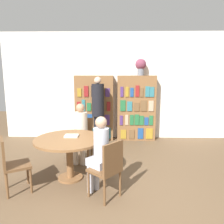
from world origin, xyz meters
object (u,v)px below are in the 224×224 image
at_px(bookshelf_right, 136,108).
at_px(chair_far_side, 108,167).
at_px(bookshelf_left, 94,108).
at_px(seated_reader_left, 80,129).
at_px(reading_table, 69,145).
at_px(chair_left_side, 83,136).
at_px(librarian_standing, 98,103).
at_px(seated_reader_right, 99,152).
at_px(chair_near_camera, 11,162).
at_px(flower_vase, 141,66).

height_order(bookshelf_right, chair_far_side, bookshelf_right).
relative_size(bookshelf_left, seated_reader_left, 1.44).
bearing_deg(reading_table, chair_left_side, 84.47).
relative_size(bookshelf_right, chair_left_side, 2.01).
distance_m(reading_table, chair_left_side, 0.95).
xyz_separation_m(seated_reader_left, librarian_standing, (0.28, 1.15, 0.38)).
bearing_deg(seated_reader_right, bookshelf_left, 48.63).
distance_m(bookshelf_left, reading_table, 2.44).
distance_m(chair_near_camera, seated_reader_left, 1.54).
bearing_deg(chair_near_camera, flower_vase, 111.14).
bearing_deg(seated_reader_right, chair_left_side, 59.80).
height_order(chair_far_side, librarian_standing, librarian_standing).
bearing_deg(bookshelf_right, reading_table, -119.78).
distance_m(chair_far_side, librarian_standing, 2.63).
xyz_separation_m(reading_table, chair_near_camera, (-0.81, -0.48, -0.12)).
relative_size(bookshelf_left, seated_reader_right, 1.45).
height_order(chair_near_camera, seated_reader_left, seated_reader_left).
bearing_deg(chair_left_side, bookshelf_right, -125.62).
xyz_separation_m(bookshelf_left, bookshelf_right, (1.18, -0.00, 0.00)).
height_order(bookshelf_left, flower_vase, flower_vase).
distance_m(bookshelf_left, chair_far_side, 3.11).
height_order(flower_vase, reading_table, flower_vase).
bearing_deg(reading_table, seated_reader_right, -41.53).
bearing_deg(seated_reader_right, reading_table, 90.00).
height_order(bookshelf_right, chair_near_camera, bookshelf_right).
relative_size(seated_reader_right, librarian_standing, 0.70).
bearing_deg(seated_reader_right, chair_near_camera, 130.56).
bearing_deg(librarian_standing, reading_table, -100.38).
height_order(chair_left_side, librarian_standing, librarian_standing).
bearing_deg(bookshelf_left, chair_far_side, -80.61).
height_order(reading_table, librarian_standing, librarian_standing).
height_order(bookshelf_left, chair_near_camera, bookshelf_left).
bearing_deg(chair_near_camera, seated_reader_left, 113.97).
height_order(reading_table, seated_reader_right, seated_reader_right).
bearing_deg(chair_near_camera, bookshelf_left, 130.21).
xyz_separation_m(chair_left_side, librarian_standing, (0.26, 0.98, 0.59)).
height_order(chair_left_side, chair_far_side, same).
distance_m(reading_table, seated_reader_right, 0.76).
xyz_separation_m(flower_vase, librarian_standing, (-1.13, -0.51, -0.97)).
distance_m(chair_near_camera, chair_far_side, 1.53).
bearing_deg(seated_reader_left, seated_reader_right, 116.83).
bearing_deg(bookshelf_right, bookshelf_left, 179.99).
bearing_deg(chair_left_side, seated_reader_right, 113.80).
distance_m(flower_vase, reading_table, 3.19).
height_order(bookshelf_right, seated_reader_left, bookshelf_right).
bearing_deg(seated_reader_right, flower_vase, 24.08).
bearing_deg(bookshelf_left, flower_vase, 0.21).
xyz_separation_m(chair_left_side, chair_far_side, (0.61, -1.56, 0.00)).
bearing_deg(chair_left_side, flower_vase, -127.69).
xyz_separation_m(bookshelf_right, reading_table, (-1.38, -2.42, -0.28)).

